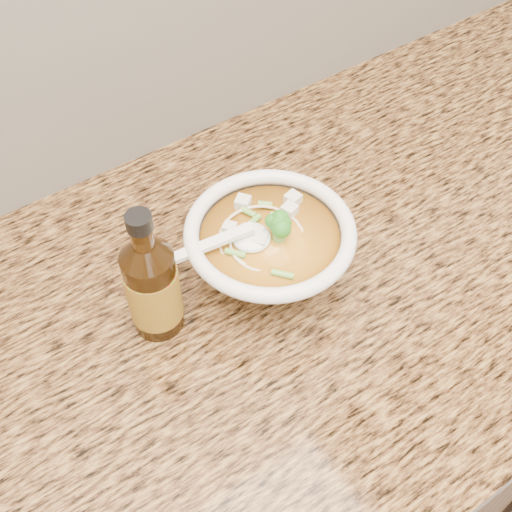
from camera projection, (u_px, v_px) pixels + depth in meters
cabinet at (193, 486)px, 1.12m from camera, size 4.00×0.65×0.86m
counter_slab at (164, 353)px, 0.77m from camera, size 4.00×0.68×0.04m
soup_bowl at (269, 251)px, 0.78m from camera, size 0.23×0.20×0.11m
hot_sauce_bottle at (152, 287)px, 0.72m from camera, size 0.08×0.08×0.19m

